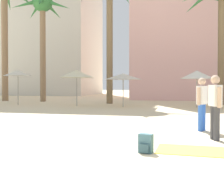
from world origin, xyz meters
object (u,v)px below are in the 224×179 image
object	(u,v)px
palm_tree_right	(43,14)
beach_towel	(199,151)
cafe_umbrella_0	(197,75)
person_far_left	(202,102)
cafe_umbrella_3	(123,76)
cafe_umbrella_2	(18,73)
cafe_umbrella_5	(77,74)
person_mid_right	(215,104)
backpack	(146,144)

from	to	relation	value
palm_tree_right	beach_towel	world-z (taller)	palm_tree_right
cafe_umbrella_0	person_far_left	distance (m)	9.35
cafe_umbrella_3	beach_towel	size ratio (longest dim) A/B	1.32
beach_towel	person_far_left	distance (m)	3.09
palm_tree_right	cafe_umbrella_2	distance (m)	6.43
cafe_umbrella_0	cafe_umbrella_2	size ratio (longest dim) A/B	0.94
cafe_umbrella_2	beach_towel	distance (m)	16.72
palm_tree_right	cafe_umbrella_5	xyz separation A→B (m)	(4.51, -4.08, -5.17)
cafe_umbrella_0	beach_towel	world-z (taller)	cafe_umbrella_0
cafe_umbrella_2	person_far_left	bearing A→B (deg)	-36.78
cafe_umbrella_3	person_mid_right	distance (m)	11.29
palm_tree_right	cafe_umbrella_0	bearing A→B (deg)	-16.12
person_mid_right	cafe_umbrella_0	bearing A→B (deg)	70.78
cafe_umbrella_0	cafe_umbrella_5	bearing A→B (deg)	-176.15
palm_tree_right	beach_towel	xyz separation A→B (m)	(11.64, -15.77, -7.33)
beach_towel	cafe_umbrella_0	bearing A→B (deg)	86.85
beach_towel	person_far_left	size ratio (longest dim) A/B	1.09
cafe_umbrella_3	backpack	size ratio (longest dim) A/B	5.86
backpack	person_mid_right	size ratio (longest dim) A/B	0.24
palm_tree_right	cafe_umbrella_0	xyz separation A→B (m)	(12.31, -3.56, -5.26)
cafe_umbrella_0	person_far_left	world-z (taller)	cafe_umbrella_0
palm_tree_right	backpack	bearing A→B (deg)	-57.08
cafe_umbrella_3	cafe_umbrella_5	size ratio (longest dim) A/B	1.01
palm_tree_right	person_far_left	bearing A→B (deg)	-47.10
cafe_umbrella_2	person_mid_right	xyz separation A→B (m)	(12.12, -10.38, -1.31)
cafe_umbrella_0	person_far_left	size ratio (longest dim) A/B	1.37
backpack	person_mid_right	xyz separation A→B (m)	(1.66, 1.89, 0.76)
cafe_umbrella_0	backpack	size ratio (longest dim) A/B	5.58
cafe_umbrella_3	backpack	bearing A→B (deg)	-76.94
cafe_umbrella_0	palm_tree_right	bearing A→B (deg)	163.88
person_mid_right	cafe_umbrella_2	bearing A→B (deg)	121.04
cafe_umbrella_5	person_far_left	size ratio (longest dim) A/B	1.42
cafe_umbrella_0	backpack	bearing A→B (deg)	-98.16
palm_tree_right	cafe_umbrella_3	xyz separation A→B (m)	(7.67, -4.02, -5.36)
palm_tree_right	person_mid_right	bearing A→B (deg)	-49.70
cafe_umbrella_3	palm_tree_right	bearing A→B (deg)	152.34
cafe_umbrella_0	backpack	world-z (taller)	cafe_umbrella_0
person_mid_right	person_far_left	bearing A→B (deg)	80.32
beach_towel	backpack	xyz separation A→B (m)	(-1.14, -0.45, 0.19)
cafe_umbrella_0	cafe_umbrella_3	size ratio (longest dim) A/B	0.95
cafe_umbrella_2	beach_towel	size ratio (longest dim) A/B	1.33
beach_towel	person_mid_right	world-z (taller)	person_mid_right
beach_towel	person_mid_right	bearing A→B (deg)	70.39
backpack	person_far_left	world-z (taller)	person_far_left
beach_towel	backpack	bearing A→B (deg)	-158.65
cafe_umbrella_5	person_far_left	xyz separation A→B (m)	(7.42, -8.75, -1.23)
cafe_umbrella_5	beach_towel	size ratio (longest dim) A/B	1.31
cafe_umbrella_2	beach_towel	xyz separation A→B (m)	(11.60, -11.82, -2.26)
cafe_umbrella_2	backpack	xyz separation A→B (m)	(10.46, -12.27, -2.06)
cafe_umbrella_5	person_far_left	distance (m)	11.54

